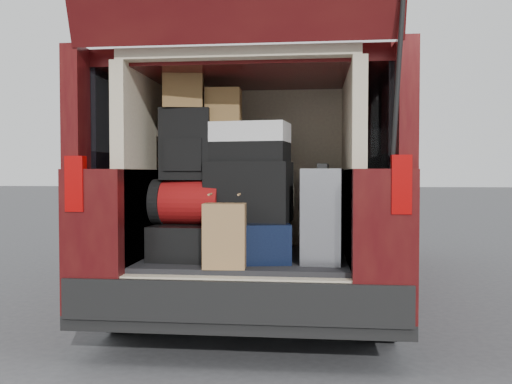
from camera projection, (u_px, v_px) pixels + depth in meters
ground at (242, 355)px, 3.20m from camera, size 80.00×80.00×0.00m
minivan at (268, 191)px, 5.01m from camera, size 1.90×5.35×2.77m
load_floor at (247, 299)px, 3.46m from camera, size 1.24×1.05×0.55m
black_hardshell at (189, 241)px, 3.39m from camera, size 0.42×0.55×0.21m
navy_hardshell at (251, 240)px, 3.32m from camera, size 0.52×0.60×0.23m
silver_roller at (323, 215)px, 3.21m from camera, size 0.26×0.39×0.55m
kraft_bag at (225, 236)px, 3.00m from camera, size 0.24×0.16×0.36m
red_duffel at (187, 202)px, 3.36m from camera, size 0.44×0.30×0.27m
black_soft_case at (249, 191)px, 3.34m from camera, size 0.54×0.36×0.37m
backpack at (186, 144)px, 3.37m from camera, size 0.32×0.20×0.44m
twotone_duffel at (244, 142)px, 3.35m from camera, size 0.57×0.35×0.24m
grocery_sack_lower at (184, 91)px, 3.35m from camera, size 0.27×0.23×0.22m
grocery_sack_upper at (224, 106)px, 3.39m from camera, size 0.22×0.19×0.22m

